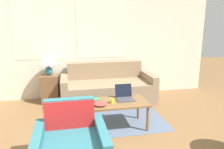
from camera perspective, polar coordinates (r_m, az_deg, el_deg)
name	(u,v)px	position (r m, az deg, el deg)	size (l,w,h in m)	color
wall_back	(75,40)	(4.97, -9.67, 8.88)	(6.31, 0.06, 2.60)	silver
rug	(110,112)	(4.26, -0.52, -9.82)	(1.77, 1.89, 0.01)	slate
couch	(108,89)	(4.80, -1.16, -3.82)	(1.98, 0.86, 0.81)	#937A5B
side_table	(50,89)	(4.89, -15.91, -3.57)	(0.36, 0.36, 0.60)	brown
table_lamp	(48,61)	(4.75, -16.38, 3.43)	(0.36, 0.36, 0.45)	teal
coffee_table	(117,104)	(3.57, 1.36, -7.83)	(0.98, 0.57, 0.44)	brown
laptop	(125,96)	(3.65, 3.31, -5.61)	(0.28, 0.28, 0.23)	#47474C
cup_navy	(112,101)	(3.47, -0.02, -6.89)	(0.07, 0.07, 0.08)	gold
snack_bowl	(100,104)	(3.39, -3.11, -7.60)	(0.21, 0.21, 0.06)	#B23D38
book_red	(95,100)	(3.58, -4.59, -6.64)	(0.19, 0.18, 0.04)	#3D7A4C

